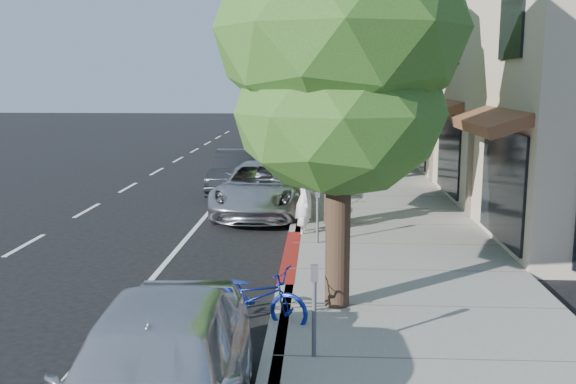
# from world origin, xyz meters

# --- Properties ---
(ground) EXTENTS (120.00, 120.00, 0.00)m
(ground) POSITION_xyz_m (0.00, 0.00, 0.00)
(ground) COLOR black
(ground) RESTS_ON ground
(sidewalk) EXTENTS (4.60, 56.00, 0.15)m
(sidewalk) POSITION_xyz_m (2.30, 8.00, 0.07)
(sidewalk) COLOR gray
(sidewalk) RESTS_ON ground
(curb) EXTENTS (0.30, 56.00, 0.15)m
(curb) POSITION_xyz_m (0.00, 8.00, 0.07)
(curb) COLOR #9E998E
(curb) RESTS_ON ground
(curb_red_segment) EXTENTS (0.32, 4.00, 0.15)m
(curb_red_segment) POSITION_xyz_m (0.00, 1.00, 0.07)
(curb_red_segment) COLOR maroon
(curb_red_segment) RESTS_ON ground
(storefront_building) EXTENTS (10.00, 36.00, 7.00)m
(storefront_building) POSITION_xyz_m (9.60, 18.00, 3.50)
(storefront_building) COLOR #C0AE94
(storefront_building) RESTS_ON ground
(street_tree_0) EXTENTS (3.92, 3.92, 7.00)m
(street_tree_0) POSITION_xyz_m (0.90, -2.00, 4.40)
(street_tree_0) COLOR black
(street_tree_0) RESTS_ON ground
(street_tree_1) EXTENTS (4.88, 4.88, 7.31)m
(street_tree_1) POSITION_xyz_m (0.90, 4.00, 4.42)
(street_tree_1) COLOR black
(street_tree_1) RESTS_ON ground
(street_tree_2) EXTENTS (4.46, 4.46, 7.71)m
(street_tree_2) POSITION_xyz_m (0.90, 10.00, 4.82)
(street_tree_2) COLOR black
(street_tree_2) RESTS_ON ground
(street_tree_3) EXTENTS (4.58, 4.58, 8.32)m
(street_tree_3) POSITION_xyz_m (0.90, 16.00, 5.25)
(street_tree_3) COLOR black
(street_tree_3) RESTS_ON ground
(street_tree_4) EXTENTS (5.07, 5.07, 7.56)m
(street_tree_4) POSITION_xyz_m (0.90, 22.00, 4.57)
(street_tree_4) COLOR black
(street_tree_4) RESTS_ON ground
(street_tree_5) EXTENTS (5.51, 5.51, 8.11)m
(street_tree_5) POSITION_xyz_m (0.90, 28.00, 4.89)
(street_tree_5) COLOR black
(street_tree_5) RESTS_ON ground
(cyclist) EXTENTS (0.50, 0.73, 1.96)m
(cyclist) POSITION_xyz_m (0.25, 3.00, 0.98)
(cyclist) COLOR white
(cyclist) RESTS_ON ground
(bicycle) EXTENTS (1.92, 1.22, 0.95)m
(bicycle) POSITION_xyz_m (-0.40, -2.59, 0.48)
(bicycle) COLOR navy
(bicycle) RESTS_ON ground
(silver_suv) EXTENTS (2.57, 5.27, 1.44)m
(silver_suv) POSITION_xyz_m (-1.05, 5.91, 0.72)
(silver_suv) COLOR #B3B3B8
(silver_suv) RESTS_ON ground
(dark_sedan) EXTENTS (1.52, 4.31, 1.42)m
(dark_sedan) POSITION_xyz_m (-2.20, 9.23, 0.71)
(dark_sedan) COLOR black
(dark_sedan) RESTS_ON ground
(white_pickup) EXTENTS (2.25, 5.07, 1.45)m
(white_pickup) POSITION_xyz_m (-0.54, 20.62, 0.72)
(white_pickup) COLOR silver
(white_pickup) RESTS_ON ground
(dark_suv_far) EXTENTS (2.51, 5.19, 1.71)m
(dark_suv_far) POSITION_xyz_m (-0.84, 28.00, 0.85)
(dark_suv_far) COLOR black
(dark_suv_far) RESTS_ON ground
(near_car_a) EXTENTS (2.05, 4.64, 1.55)m
(near_car_a) POSITION_xyz_m (-1.06, -5.97, 0.78)
(near_car_a) COLOR silver
(near_car_a) RESTS_ON ground
(pedestrian) EXTENTS (1.20, 1.20, 1.96)m
(pedestrian) POSITION_xyz_m (1.21, 12.46, 1.13)
(pedestrian) COLOR black
(pedestrian) RESTS_ON sidewalk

